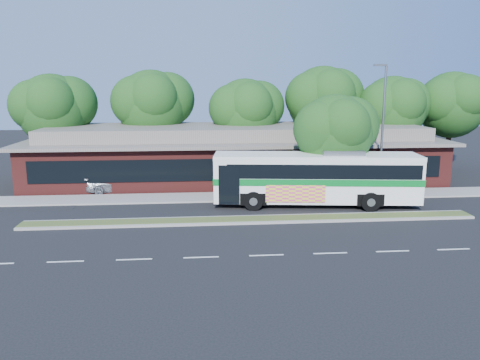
{
  "coord_description": "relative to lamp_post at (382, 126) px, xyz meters",
  "views": [
    {
      "loc": [
        -3.01,
        -25.18,
        7.67
      ],
      "look_at": [
        -0.54,
        2.66,
        2.0
      ],
      "focal_mm": 35.0,
      "sensor_mm": 36.0,
      "label": 1
    }
  ],
  "objects": [
    {
      "name": "tree_bg_a",
      "position": [
        -24.15,
        9.14,
        0.97
      ],
      "size": [
        6.47,
        5.8,
        8.63
      ],
      "color": "black",
      "rests_on": "ground"
    },
    {
      "name": "tree_bg_e",
      "position": [
        4.85,
        9.14,
        0.84
      ],
      "size": [
        6.47,
        5.8,
        8.5
      ],
      "color": "black",
      "rests_on": "ground"
    },
    {
      "name": "tree_bg_f",
      "position": [
        10.87,
        10.14,
        1.16
      ],
      "size": [
        6.69,
        6.0,
        8.92
      ],
      "color": "black",
      "rests_on": "ground"
    },
    {
      "name": "ground",
      "position": [
        -9.56,
        -6.0,
        -4.9
      ],
      "size": [
        120.0,
        120.0,
        0.0
      ],
      "primitive_type": "plane",
      "color": "black",
      "rests_on": "ground"
    },
    {
      "name": "sidewalk_tree",
      "position": [
        -3.2,
        -0.58,
        -0.22
      ],
      "size": [
        5.69,
        5.1,
        7.12
      ],
      "color": "black",
      "rests_on": "ground"
    },
    {
      "name": "transit_bus",
      "position": [
        -5.05,
        -2.21,
        -2.86
      ],
      "size": [
        13.3,
        4.35,
        3.67
      ],
      "rotation": [
        0.0,
        0.0,
        -0.12
      ],
      "color": "white",
      "rests_on": "ground"
    },
    {
      "name": "plaza_building",
      "position": [
        -9.56,
        6.99,
        -2.77
      ],
      "size": [
        33.2,
        11.2,
        4.45
      ],
      "color": "maroon",
      "rests_on": "ground"
    },
    {
      "name": "lamp_post",
      "position": [
        0.0,
        0.0,
        0.0
      ],
      "size": [
        0.93,
        0.18,
        9.07
      ],
      "color": "slate",
      "rests_on": "ground"
    },
    {
      "name": "tree_bg_d",
      "position": [
        -1.12,
        10.15,
        1.52
      ],
      "size": [
        6.91,
        6.2,
        9.37
      ],
      "color": "black",
      "rests_on": "ground"
    },
    {
      "name": "sidewalk",
      "position": [
        -9.56,
        0.4,
        -4.84
      ],
      "size": [
        44.0,
        2.6,
        0.12
      ],
      "primitive_type": "cube",
      "color": "gray",
      "rests_on": "ground"
    },
    {
      "name": "median_strip",
      "position": [
        -9.56,
        -5.4,
        -4.83
      ],
      "size": [
        26.0,
        1.1,
        0.15
      ],
      "primitive_type": "cube",
      "color": "#3B4C20",
      "rests_on": "ground"
    },
    {
      "name": "sedan",
      "position": [
        -18.56,
        2.88,
        -4.25
      ],
      "size": [
        4.69,
        2.45,
        1.3
      ],
      "primitive_type": "imported",
      "rotation": [
        0.0,
        0.0,
        1.72
      ],
      "color": "#B7BABF",
      "rests_on": "ground"
    },
    {
      "name": "tree_bg_c",
      "position": [
        -8.16,
        9.13,
        0.69
      ],
      "size": [
        6.24,
        5.6,
        8.26
      ],
      "color": "black",
      "rests_on": "ground"
    },
    {
      "name": "tree_bg_b",
      "position": [
        -16.13,
        10.14,
        1.24
      ],
      "size": [
        6.69,
        6.0,
        9.0
      ],
      "color": "black",
      "rests_on": "ground"
    }
  ]
}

